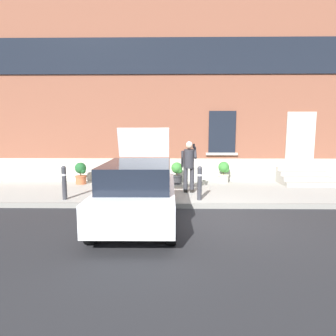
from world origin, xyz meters
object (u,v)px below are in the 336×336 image
hatchback_car_white (139,190)px  planter_charcoal (177,172)px  planter_terracotta (81,173)px  planter_cream (224,172)px  bollard_near_person (200,182)px  bollard_far_left (64,181)px  planter_olive (130,171)px  person_on_phone (189,163)px

hatchback_car_white → planter_charcoal: 4.41m
planter_terracotta → planter_cream: (5.71, 0.36, 0.00)m
bollard_near_person → planter_terracotta: 5.10m
bollard_far_left → planter_terracotta: bollard_far_left is taller
hatchback_car_white → bollard_far_left: hatchback_car_white is taller
planter_charcoal → planter_cream: size_ratio=1.00×
hatchback_car_white → planter_terracotta: size_ratio=4.74×
planter_terracotta → planter_olive: same height
hatchback_car_white → bollard_far_left: (-2.48, 1.66, -0.09)m
planter_terracotta → bollard_far_left: bearing=-83.2°
bollard_near_person → person_on_phone: person_on_phone is taller
hatchback_car_white → person_on_phone: hatchback_car_white is taller
planter_olive → bollard_far_left: bearing=-119.2°
bollard_far_left → person_on_phone: person_on_phone is taller
hatchback_car_white → bollard_far_left: 2.98m
planter_charcoal → planter_cream: same height
planter_olive → planter_charcoal: same height
person_on_phone → planter_charcoal: person_on_phone is taller
bollard_far_left → hatchback_car_white: bearing=-33.8°
bollard_near_person → bollard_far_left: same height
bollard_far_left → planter_olive: 3.29m
planter_cream → bollard_far_left: bearing=-152.1°
hatchback_car_white → bollard_near_person: bearing=44.8°
planter_terracotta → bollard_near_person: bearing=-29.4°
bollard_far_left → person_on_phone: bearing=14.9°
person_on_phone → planter_cream: person_on_phone is taller
hatchback_car_white → planter_cream: (2.93, 4.52, -0.19)m
hatchback_car_white → bollard_near_person: (1.67, 1.66, -0.09)m
bollard_near_person → planter_olive: (-2.54, 2.87, -0.11)m
person_on_phone → planter_charcoal: 1.72m
bollard_far_left → planter_charcoal: size_ratio=1.22×
hatchback_car_white → planter_olive: (-0.88, 4.53, -0.19)m
bollard_near_person → planter_terracotta: bearing=150.6°
planter_olive → planter_cream: bearing=-0.1°
hatchback_car_white → planter_terracotta: 5.01m
bollard_near_person → planter_terracotta: bollard_near_person is taller
bollard_near_person → planter_charcoal: (-0.64, 2.62, -0.11)m
bollard_near_person → planter_charcoal: bollard_near_person is taller
bollard_far_left → planter_charcoal: bearing=36.8°
hatchback_car_white → bollard_near_person: size_ratio=3.90×
hatchback_car_white → planter_cream: size_ratio=4.74×
bollard_far_left → planter_terracotta: 2.52m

